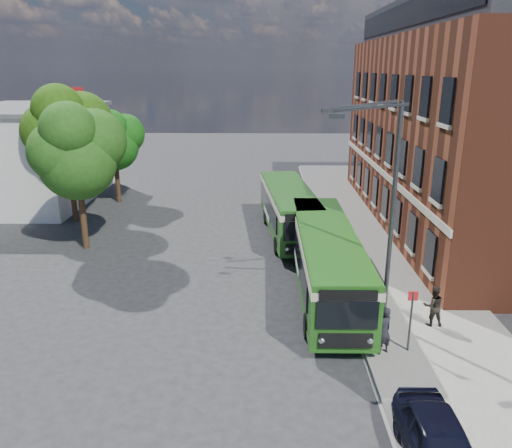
{
  "coord_description": "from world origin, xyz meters",
  "views": [
    {
      "loc": [
        0.26,
        -20.48,
        10.15
      ],
      "look_at": [
        -0.16,
        4.72,
        2.2
      ],
      "focal_mm": 35.0,
      "sensor_mm": 36.0,
      "label": 1
    }
  ],
  "objects_px": {
    "bus_rear": "(289,207)",
    "parked_car": "(440,446)",
    "street_lamp": "(383,213)",
    "bus_front": "(326,255)"
  },
  "relations": [
    {
      "from": "bus_front",
      "to": "parked_car",
      "type": "bearing_deg",
      "value": -81.51
    },
    {
      "from": "street_lamp",
      "to": "bus_rear",
      "type": "distance_m",
      "value": 12.3
    },
    {
      "from": "bus_rear",
      "to": "parked_car",
      "type": "xyz_separation_m",
      "value": [
        2.98,
        -19.47,
        -0.96
      ]
    },
    {
      "from": "street_lamp",
      "to": "bus_front",
      "type": "xyz_separation_m",
      "value": [
        -1.69,
        3.12,
        -2.96
      ]
    },
    {
      "from": "bus_rear",
      "to": "parked_car",
      "type": "height_order",
      "value": "bus_rear"
    },
    {
      "from": "street_lamp",
      "to": "bus_rear",
      "type": "bearing_deg",
      "value": 104.64
    },
    {
      "from": "bus_rear",
      "to": "parked_car",
      "type": "bearing_deg",
      "value": -81.29
    },
    {
      "from": "street_lamp",
      "to": "bus_front",
      "type": "relative_size",
      "value": 0.73
    },
    {
      "from": "bus_rear",
      "to": "parked_car",
      "type": "relative_size",
      "value": 2.56
    },
    {
      "from": "street_lamp",
      "to": "bus_front",
      "type": "height_order",
      "value": "street_lamp"
    }
  ]
}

